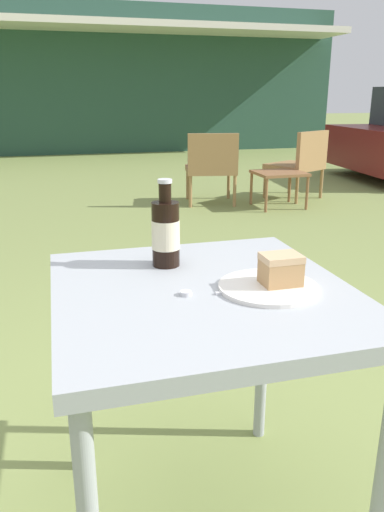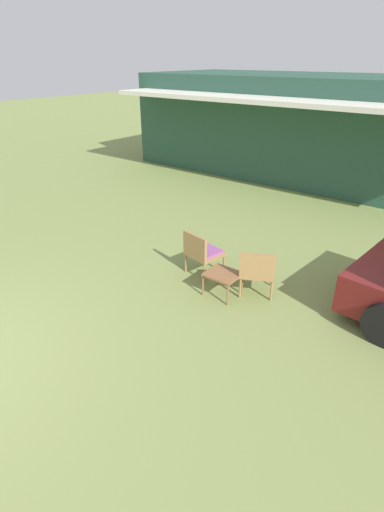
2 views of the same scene
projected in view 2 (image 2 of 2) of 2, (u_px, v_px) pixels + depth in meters
cabin_building at (320, 126)px, 12.36m from camera, size 11.24×5.58×2.94m
wicker_chair_cushioned at (202, 251)px, 6.85m from camera, size 0.63×0.61×0.79m
wicker_chair_plain at (257, 270)px, 6.24m from camera, size 0.72×0.71×0.79m
garden_side_table at (223, 276)px, 6.28m from camera, size 0.52×0.47×0.39m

